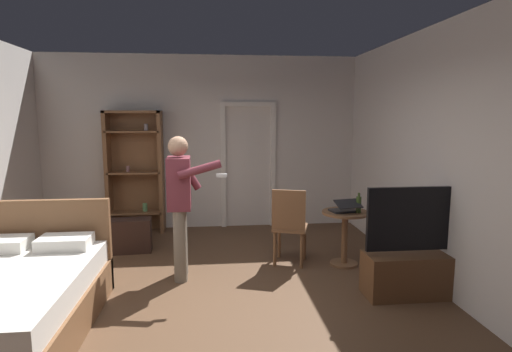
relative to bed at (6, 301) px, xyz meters
name	(u,v)px	position (x,y,z in m)	size (l,w,h in m)	color
ground_plane	(198,306)	(1.63, 0.37, -0.30)	(6.68, 6.68, 0.00)	brown
wall_back	(202,143)	(1.63, 3.47, 1.14)	(5.46, 0.12, 2.89)	silver
wall_right	(458,160)	(4.30, 0.37, 1.14)	(0.12, 6.31, 2.89)	silver
doorway_frame	(248,156)	(2.41, 3.39, 0.92)	(0.93, 0.08, 2.13)	white
bed	(6,301)	(0.00, 0.00, 0.00)	(1.38, 2.02, 1.02)	brown
bookshelf	(135,168)	(0.55, 3.24, 0.76)	(0.90, 0.32, 1.98)	brown
tv_flatscreen	(417,265)	(3.94, 0.39, 0.03)	(1.15, 0.40, 1.18)	brown
side_table	(345,229)	(3.46, 1.36, 0.16)	(0.59, 0.59, 0.70)	brown
laptop	(345,208)	(3.44, 1.31, 0.45)	(0.38, 0.38, 0.17)	black
bottle_on_table	(359,204)	(3.60, 1.28, 0.50)	(0.06, 0.06, 0.25)	#3D5420
wooden_chair	(289,223)	(2.76, 1.44, 0.24)	(0.53, 0.53, 0.99)	brown
person_blue_shirt	(180,198)	(1.43, 1.15, 0.66)	(0.68, 0.56, 1.67)	gray
suitcase_dark	(120,234)	(0.44, 2.46, -0.12)	(0.54, 0.32, 0.37)	black
suitcase_small	(131,236)	(0.65, 2.17, -0.07)	(0.55, 0.28, 0.47)	black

